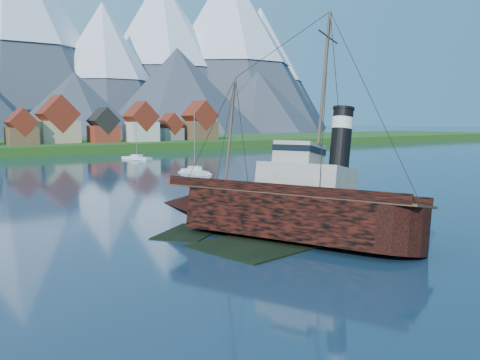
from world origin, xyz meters
TOP-DOWN VIEW (x-y plane):
  - ground at (0.00, 0.00)m, footprint 1400.00×1400.00m
  - shoal at (1.78, 2.15)m, footprint 31.71×21.24m
  - tugboat_wreck at (-2.97, -0.76)m, footprint 6.81×29.35m
  - sailboat_d at (22.91, 56.44)m, footprint 3.72×9.86m
  - sailboat_e at (31.22, 101.71)m, footprint 5.55×10.14m

SIDE VIEW (x-z plane):
  - shoal at x=1.78m, z-range -0.92..0.22m
  - ground at x=0.00m, z-range 0.00..0.00m
  - sailboat_e at x=31.22m, z-range -5.48..5.98m
  - sailboat_d at x=22.91m, z-range -6.26..6.87m
  - tugboat_wreck at x=-2.97m, z-range -8.70..14.56m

